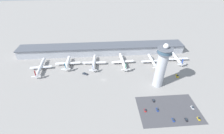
{
  "coord_description": "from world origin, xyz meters",
  "views": [
    {
      "loc": [
        0.32,
        -150.58,
        128.76
      ],
      "look_at": [
        12.35,
        13.25,
        10.97
      ],
      "focal_mm": 24.0,
      "sensor_mm": 36.0,
      "label": 1
    }
  ],
  "objects_px": {
    "airplane_gate_bravo": "(68,63)",
    "airplane_gate_foxtrot": "(177,59)",
    "car_grey_coupe": "(186,120)",
    "car_silver_sedan": "(193,108)",
    "car_navy_sedan": "(145,110)",
    "airplane_gate_alpha": "(40,67)",
    "control_tower": "(161,66)",
    "car_white_wagon": "(199,119)",
    "car_red_hatchback": "(157,110)",
    "airplane_gate_charlie": "(94,63)",
    "car_yellow_taxi": "(154,101)",
    "car_maroon_suv": "(173,120)",
    "service_truck_catering": "(177,76)",
    "service_truck_baggage": "(85,74)",
    "airplane_gate_delta": "(123,62)",
    "service_truck_fuel": "(157,69)",
    "airplane_gate_echo": "(152,61)"
  },
  "relations": [
    {
      "from": "airplane_gate_bravo",
      "to": "airplane_gate_foxtrot",
      "type": "distance_m",
      "value": 166.79
    },
    {
      "from": "car_grey_coupe",
      "to": "car_silver_sedan",
      "type": "relative_size",
      "value": 0.92
    },
    {
      "from": "car_navy_sedan",
      "to": "airplane_gate_alpha",
      "type": "bearing_deg",
      "value": 147.96
    },
    {
      "from": "control_tower",
      "to": "car_white_wagon",
      "type": "height_order",
      "value": "control_tower"
    },
    {
      "from": "airplane_gate_foxtrot",
      "to": "car_white_wagon",
      "type": "height_order",
      "value": "airplane_gate_foxtrot"
    },
    {
      "from": "car_navy_sedan",
      "to": "car_red_hatchback",
      "type": "bearing_deg",
      "value": 0.05
    },
    {
      "from": "car_red_hatchback",
      "to": "airplane_gate_bravo",
      "type": "bearing_deg",
      "value": 140.11
    },
    {
      "from": "airplane_gate_charlie",
      "to": "car_silver_sedan",
      "type": "height_order",
      "value": "airplane_gate_charlie"
    },
    {
      "from": "control_tower",
      "to": "car_yellow_taxi",
      "type": "bearing_deg",
      "value": -115.54
    },
    {
      "from": "car_silver_sedan",
      "to": "car_maroon_suv",
      "type": "bearing_deg",
      "value": -153.64
    },
    {
      "from": "car_maroon_suv",
      "to": "car_white_wagon",
      "type": "relative_size",
      "value": 1.03
    },
    {
      "from": "airplane_gate_bravo",
      "to": "car_navy_sedan",
      "type": "xyz_separation_m",
      "value": [
        94.04,
        -89.48,
        -4.16
      ]
    },
    {
      "from": "service_truck_catering",
      "to": "car_navy_sedan",
      "type": "relative_size",
      "value": 1.55
    },
    {
      "from": "car_yellow_taxi",
      "to": "car_red_hatchback",
      "type": "xyz_separation_m",
      "value": [
        0.22,
        -12.43,
        -0.05
      ]
    },
    {
      "from": "car_white_wagon",
      "to": "car_silver_sedan",
      "type": "xyz_separation_m",
      "value": [
        0.82,
        13.71,
        -0.03
      ]
    },
    {
      "from": "airplane_gate_foxtrot",
      "to": "service_truck_baggage",
      "type": "height_order",
      "value": "airplane_gate_foxtrot"
    },
    {
      "from": "car_yellow_taxi",
      "to": "airplane_gate_delta",
      "type": "bearing_deg",
      "value": 108.4
    },
    {
      "from": "airplane_gate_alpha",
      "to": "car_silver_sedan",
      "type": "distance_m",
      "value": 200.25
    },
    {
      "from": "service_truck_baggage",
      "to": "airplane_gate_bravo",
      "type": "bearing_deg",
      "value": 139.18
    },
    {
      "from": "airplane_gate_bravo",
      "to": "car_grey_coupe",
      "type": "xyz_separation_m",
      "value": [
        131.65,
        -103.59,
        -4.15
      ]
    },
    {
      "from": "airplane_gate_alpha",
      "to": "airplane_gate_delta",
      "type": "bearing_deg",
      "value": 2.51
    },
    {
      "from": "airplane_gate_alpha",
      "to": "airplane_gate_bravo",
      "type": "bearing_deg",
      "value": 11.31
    },
    {
      "from": "airplane_gate_bravo",
      "to": "car_yellow_taxi",
      "type": "distance_m",
      "value": 131.78
    },
    {
      "from": "airplane_gate_charlie",
      "to": "car_white_wagon",
      "type": "relative_size",
      "value": 9.71
    },
    {
      "from": "service_truck_baggage",
      "to": "car_maroon_suv",
      "type": "distance_m",
      "value": 121.88
    },
    {
      "from": "control_tower",
      "to": "car_white_wagon",
      "type": "relative_size",
      "value": 13.93
    },
    {
      "from": "airplane_gate_alpha",
      "to": "service_truck_fuel",
      "type": "distance_m",
      "value": 166.7
    },
    {
      "from": "car_red_hatchback",
      "to": "car_silver_sedan",
      "type": "bearing_deg",
      "value": -0.29
    },
    {
      "from": "car_yellow_taxi",
      "to": "car_red_hatchback",
      "type": "relative_size",
      "value": 0.98
    },
    {
      "from": "airplane_gate_bravo",
      "to": "car_grey_coupe",
      "type": "height_order",
      "value": "airplane_gate_bravo"
    },
    {
      "from": "service_truck_baggage",
      "to": "car_silver_sedan",
      "type": "xyz_separation_m",
      "value": [
        118.75,
        -66.6,
        -0.36
      ]
    },
    {
      "from": "airplane_gate_charlie",
      "to": "car_white_wagon",
      "type": "bearing_deg",
      "value": -44.02
    },
    {
      "from": "control_tower",
      "to": "airplane_gate_charlie",
      "type": "xyz_separation_m",
      "value": [
        -80.51,
        49.74,
        -24.15
      ]
    },
    {
      "from": "service_truck_baggage",
      "to": "car_navy_sedan",
      "type": "height_order",
      "value": "service_truck_baggage"
    },
    {
      "from": "service_truck_fuel",
      "to": "car_white_wagon",
      "type": "xyz_separation_m",
      "value": [
        15.53,
        -83.24,
        -0.27
      ]
    },
    {
      "from": "control_tower",
      "to": "airplane_gate_delta",
      "type": "distance_m",
      "value": 65.82
    },
    {
      "from": "airplane_gate_delta",
      "to": "service_truck_catering",
      "type": "bearing_deg",
      "value": -26.53
    },
    {
      "from": "airplane_gate_bravo",
      "to": "airplane_gate_alpha",
      "type": "bearing_deg",
      "value": -168.69
    },
    {
      "from": "airplane_gate_charlie",
      "to": "car_white_wagon",
      "type": "xyz_separation_m",
      "value": [
        105.8,
        -102.24,
        -3.76
      ]
    },
    {
      "from": "service_truck_baggage",
      "to": "car_white_wagon",
      "type": "xyz_separation_m",
      "value": [
        117.93,
        -80.31,
        -0.33
      ]
    },
    {
      "from": "airplane_gate_foxtrot",
      "to": "car_yellow_taxi",
      "type": "relative_size",
      "value": 7.94
    },
    {
      "from": "airplane_gate_bravo",
      "to": "car_yellow_taxi",
      "type": "xyz_separation_m",
      "value": [
        106.84,
        -77.04,
        -4.15
      ]
    },
    {
      "from": "car_white_wagon",
      "to": "car_red_hatchback",
      "type": "distance_m",
      "value": 40.06
    },
    {
      "from": "car_grey_coupe",
      "to": "service_truck_fuel",
      "type": "bearing_deg",
      "value": 91.75
    },
    {
      "from": "control_tower",
      "to": "airplane_gate_echo",
      "type": "height_order",
      "value": "control_tower"
    },
    {
      "from": "service_truck_catering",
      "to": "car_maroon_suv",
      "type": "bearing_deg",
      "value": -116.51
    },
    {
      "from": "car_silver_sedan",
      "to": "car_white_wagon",
      "type": "bearing_deg",
      "value": -93.43
    },
    {
      "from": "service_truck_catering",
      "to": "car_navy_sedan",
      "type": "bearing_deg",
      "value": -137.69
    },
    {
      "from": "airplane_gate_charlie",
      "to": "car_navy_sedan",
      "type": "distance_m",
      "value": 104.25
    },
    {
      "from": "airplane_gate_echo",
      "to": "car_navy_sedan",
      "type": "distance_m",
      "value": 92.39
    }
  ]
}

